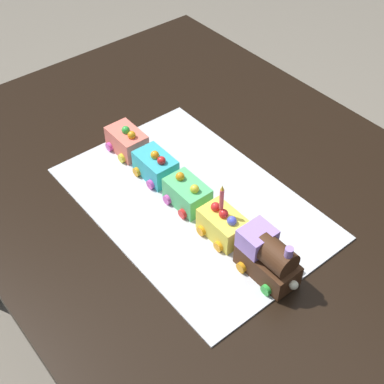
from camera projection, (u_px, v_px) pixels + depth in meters
name	position (u px, v px, depth m)	size (l,w,h in m)	color
ground_plane	(202.00, 349.00, 1.75)	(8.00, 8.00, 0.00)	gray
dining_table	(205.00, 218.00, 1.31)	(1.40, 1.00, 0.74)	black
cake_board	(192.00, 202.00, 1.19)	(0.60, 0.40, 0.00)	silver
cake_locomotive	(268.00, 257.00, 1.02)	(0.14, 0.08, 0.12)	#472816
cake_car_flatbed_lemon	(223.00, 224.00, 1.10)	(0.10, 0.08, 0.07)	#F4E04C
cake_car_caboose_mint_green	(187.00, 194.00, 1.17)	(0.10, 0.08, 0.07)	#59CC7A
cake_car_tanker_turquoise	(156.00, 166.00, 1.24)	(0.10, 0.08, 0.07)	#38B7C6
cake_car_gondola_coral	(127.00, 141.00, 1.30)	(0.10, 0.08, 0.07)	#F27260
birthday_candle	(222.00, 197.00, 1.06)	(0.01, 0.01, 0.06)	#F24C59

